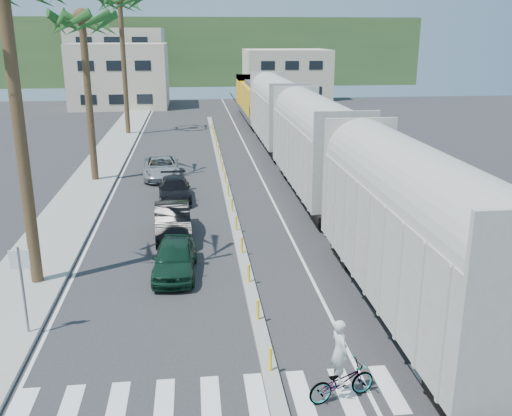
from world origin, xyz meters
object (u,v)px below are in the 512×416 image
(cyclist, at_px, (341,374))
(car_second, at_px, (173,221))
(car_lead, at_px, (175,258))
(street_sign, at_px, (22,279))

(cyclist, bearing_deg, car_second, 3.91)
(car_lead, xyz_separation_m, cyclist, (4.48, -8.63, 0.02))
(street_sign, height_order, car_second, street_sign)
(car_lead, distance_m, cyclist, 9.73)
(street_sign, bearing_deg, car_second, 64.07)
(street_sign, distance_m, car_second, 9.88)
(cyclist, bearing_deg, car_lead, 11.62)
(car_lead, height_order, car_second, car_second)
(car_lead, relative_size, car_second, 0.88)
(car_second, bearing_deg, car_lead, -90.65)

